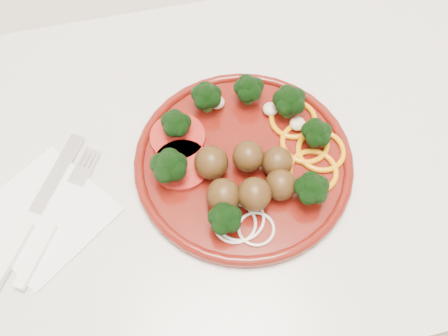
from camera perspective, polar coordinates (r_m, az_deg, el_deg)
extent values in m
cube|color=silver|center=(1.15, 5.79, -8.95)|extent=(2.40, 0.60, 0.87)
cube|color=beige|center=(0.74, 8.86, 3.06)|extent=(2.40, 0.60, 0.03)
cylinder|color=#500E09|center=(0.69, 2.23, 0.64)|extent=(0.30, 0.30, 0.01)
torus|color=#500E09|center=(0.69, 2.25, 0.89)|extent=(0.30, 0.30, 0.01)
sphere|color=#482F12|center=(0.66, 6.10, 0.74)|extent=(0.04, 0.04, 0.04)
sphere|color=#482F12|center=(0.65, 6.50, -1.86)|extent=(0.04, 0.04, 0.04)
sphere|color=#482F12|center=(0.66, -1.47, 0.60)|extent=(0.04, 0.04, 0.04)
sphere|color=#482F12|center=(0.66, 2.75, 1.14)|extent=(0.04, 0.04, 0.04)
sphere|color=#482F12|center=(0.64, 3.46, -3.25)|extent=(0.04, 0.04, 0.04)
sphere|color=#482F12|center=(0.64, -0.06, -3.18)|extent=(0.04, 0.04, 0.04)
torus|color=orange|center=(0.70, 9.21, 2.87)|extent=(0.07, 0.07, 0.01)
torus|color=orange|center=(0.68, 10.13, -0.36)|extent=(0.07, 0.07, 0.01)
torus|color=orange|center=(0.72, 7.91, 5.58)|extent=(0.07, 0.07, 0.01)
torus|color=orange|center=(0.70, 11.01, 1.96)|extent=(0.07, 0.07, 0.01)
cylinder|color=#720A07|center=(0.70, -5.32, 3.55)|extent=(0.08, 0.08, 0.01)
cylinder|color=#720A07|center=(0.68, -4.86, 0.33)|extent=(0.08, 0.08, 0.01)
torus|color=beige|center=(0.64, 1.23, -6.30)|extent=(0.06, 0.06, 0.00)
torus|color=beige|center=(0.64, 3.70, -6.93)|extent=(0.05, 0.05, 0.00)
torus|color=beige|center=(0.64, 1.78, -5.70)|extent=(0.07, 0.07, 0.00)
ellipsoid|color=#C6B793|center=(0.73, 5.33, 6.68)|extent=(0.02, 0.02, 0.02)
ellipsoid|color=#C6B793|center=(0.73, -0.81, 7.46)|extent=(0.02, 0.02, 0.02)
ellipsoid|color=#C6B793|center=(0.72, 8.38, 4.99)|extent=(0.02, 0.02, 0.02)
cube|color=white|center=(0.70, -19.83, -5.04)|extent=(0.21, 0.21, 0.00)
cube|color=silver|center=(0.72, -18.47, -0.52)|extent=(0.08, 0.12, 0.00)
cube|color=white|center=(0.69, -23.32, -9.21)|extent=(0.06, 0.09, 0.01)
cube|color=white|center=(0.67, -20.71, -9.34)|extent=(0.06, 0.08, 0.01)
cube|color=silver|center=(0.71, -16.15, -0.85)|extent=(0.04, 0.04, 0.00)
cube|color=silver|center=(0.71, -14.50, 0.74)|extent=(0.02, 0.03, 0.00)
cube|color=silver|center=(0.72, -14.96, 0.89)|extent=(0.02, 0.03, 0.00)
cube|color=silver|center=(0.72, -15.42, 1.03)|extent=(0.02, 0.03, 0.00)
cube|color=silver|center=(0.72, -15.88, 1.17)|extent=(0.02, 0.03, 0.00)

